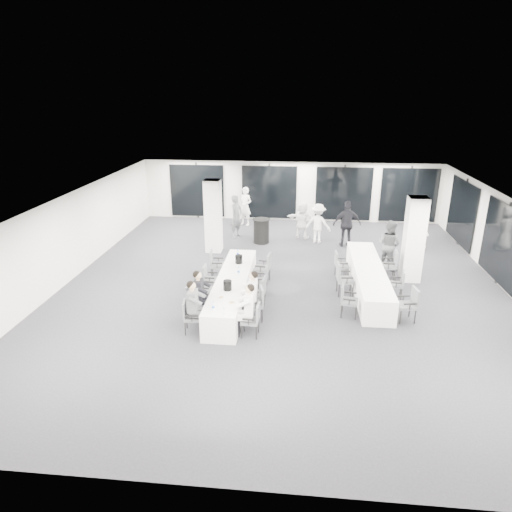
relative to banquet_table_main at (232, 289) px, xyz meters
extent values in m
cube|color=#242429|center=(1.41, 1.21, -0.39)|extent=(14.00, 16.00, 0.02)
cube|color=white|center=(1.41, 1.21, 2.43)|extent=(14.00, 16.00, 0.02)
cube|color=silver|center=(-5.60, 1.21, 1.02)|extent=(0.02, 16.00, 2.80)
cube|color=silver|center=(1.41, 9.22, 1.02)|extent=(14.00, 0.02, 2.80)
cube|color=silver|center=(1.41, -6.80, 1.02)|extent=(14.00, 0.02, 2.80)
cube|color=black|center=(1.41, 9.15, 0.98)|extent=(13.60, 0.06, 2.50)
cube|color=black|center=(8.35, 2.21, 0.98)|extent=(0.06, 14.00, 2.50)
cube|color=white|center=(-1.39, 4.41, 1.02)|extent=(0.60, 0.60, 2.80)
cube|color=white|center=(5.61, 2.21, 1.02)|extent=(0.60, 0.60, 2.80)
cube|color=white|center=(0.00, 0.00, 0.00)|extent=(0.90, 5.00, 0.75)
cube|color=white|center=(4.13, 1.27, 0.00)|extent=(0.90, 5.00, 0.75)
cylinder|color=black|center=(0.36, 5.59, 0.12)|extent=(0.63, 0.63, 1.00)
cylinder|color=black|center=(0.36, 5.59, 0.62)|extent=(0.73, 0.73, 0.02)
cube|color=#525559|center=(-0.75, -1.93, 0.04)|extent=(0.48, 0.50, 0.07)
cube|color=#525559|center=(-0.95, -1.96, 0.29)|extent=(0.11, 0.43, 0.43)
cylinder|color=black|center=(-0.96, -1.77, -0.18)|extent=(0.03, 0.03, 0.38)
cylinder|color=black|center=(-0.91, -2.14, -0.18)|extent=(0.03, 0.03, 0.38)
cylinder|color=black|center=(-0.59, -1.72, -0.18)|extent=(0.03, 0.03, 0.38)
cylinder|color=black|center=(-0.54, -2.09, -0.18)|extent=(0.03, 0.03, 0.38)
cube|color=black|center=(-0.78, -1.70, 0.20)|extent=(0.32, 0.08, 0.04)
cube|color=black|center=(-0.72, -2.16, 0.20)|extent=(0.32, 0.08, 0.04)
cube|color=#525559|center=(-0.75, -1.25, 0.10)|extent=(0.60, 0.62, 0.08)
cube|color=#525559|center=(-0.98, -1.19, 0.39)|extent=(0.19, 0.49, 0.49)
cylinder|color=black|center=(-0.90, -0.99, -0.16)|extent=(0.04, 0.04, 0.44)
cylinder|color=black|center=(-1.01, -1.40, -0.16)|extent=(0.04, 0.04, 0.44)
cylinder|color=black|center=(-0.49, -1.10, -0.16)|extent=(0.04, 0.04, 0.44)
cylinder|color=black|center=(-0.60, -1.51, -0.16)|extent=(0.04, 0.04, 0.44)
cube|color=black|center=(-0.68, -0.99, 0.28)|extent=(0.36, 0.13, 0.04)
cube|color=black|center=(-0.82, -1.50, 0.28)|extent=(0.36, 0.13, 0.04)
cube|color=#525559|center=(-0.75, -0.23, 0.05)|extent=(0.47, 0.48, 0.08)
cube|color=#525559|center=(-0.96, -0.21, 0.30)|extent=(0.09, 0.44, 0.43)
cylinder|color=black|center=(-0.92, -0.02, -0.18)|extent=(0.03, 0.03, 0.39)
cylinder|color=black|center=(-0.95, -0.40, -0.18)|extent=(0.03, 0.03, 0.39)
cylinder|color=black|center=(-0.55, -0.05, -0.18)|extent=(0.03, 0.03, 0.39)
cylinder|color=black|center=(-0.58, -0.43, -0.18)|extent=(0.03, 0.03, 0.39)
cube|color=black|center=(-0.73, 0.01, 0.21)|extent=(0.32, 0.06, 0.04)
cube|color=black|center=(-0.77, -0.46, 0.21)|extent=(0.32, 0.06, 0.04)
cube|color=#525559|center=(-0.75, 0.57, 0.04)|extent=(0.43, 0.45, 0.07)
cube|color=#525559|center=(-0.95, 0.58, 0.28)|extent=(0.07, 0.42, 0.42)
cylinder|color=black|center=(-0.93, 0.76, -0.19)|extent=(0.03, 0.03, 0.37)
cylinder|color=black|center=(-0.94, 0.39, -0.19)|extent=(0.03, 0.03, 0.37)
cylinder|color=black|center=(-0.56, 0.75, -0.19)|extent=(0.03, 0.03, 0.37)
cylinder|color=black|center=(-0.57, 0.38, -0.19)|extent=(0.03, 0.03, 0.37)
cube|color=black|center=(-0.74, 0.80, 0.19)|extent=(0.31, 0.04, 0.04)
cube|color=black|center=(-0.76, 0.34, 0.19)|extent=(0.31, 0.04, 0.04)
cube|color=#525559|center=(-0.75, 1.72, 0.07)|extent=(0.50, 0.52, 0.08)
cube|color=#525559|center=(-0.97, 1.70, 0.34)|extent=(0.10, 0.46, 0.46)
cylinder|color=black|center=(-0.97, 1.90, -0.17)|extent=(0.04, 0.04, 0.41)
cylinder|color=black|center=(-0.93, 1.51, -0.17)|extent=(0.04, 0.04, 0.41)
cylinder|color=black|center=(-0.57, 1.94, -0.17)|extent=(0.04, 0.04, 0.41)
cylinder|color=black|center=(-0.53, 1.54, -0.17)|extent=(0.04, 0.04, 0.41)
cube|color=black|center=(-0.77, 1.97, 0.24)|extent=(0.34, 0.07, 0.04)
cube|color=black|center=(-0.73, 1.47, 0.24)|extent=(0.34, 0.07, 0.04)
cube|color=#525559|center=(0.75, -1.97, 0.04)|extent=(0.45, 0.47, 0.07)
cube|color=#525559|center=(0.95, -1.99, 0.30)|extent=(0.08, 0.43, 0.43)
cylinder|color=black|center=(0.93, -2.17, -0.18)|extent=(0.03, 0.03, 0.38)
cylinder|color=black|center=(0.95, -1.80, -0.18)|extent=(0.03, 0.03, 0.38)
cylinder|color=black|center=(0.55, -2.15, -0.18)|extent=(0.03, 0.03, 0.38)
cylinder|color=black|center=(0.57, -1.78, -0.18)|extent=(0.03, 0.03, 0.38)
cube|color=black|center=(0.74, -2.21, 0.20)|extent=(0.32, 0.05, 0.04)
cube|color=black|center=(0.76, -1.74, 0.20)|extent=(0.32, 0.05, 0.04)
cube|color=#525559|center=(0.75, -1.12, 0.08)|extent=(0.57, 0.58, 0.08)
cube|color=#525559|center=(0.96, -1.06, 0.35)|extent=(0.18, 0.46, 0.46)
cylinder|color=black|center=(0.99, -1.26, -0.17)|extent=(0.04, 0.04, 0.41)
cylinder|color=black|center=(0.89, -0.87, -0.17)|extent=(0.04, 0.04, 0.41)
cylinder|color=black|center=(0.61, -1.36, -0.17)|extent=(0.04, 0.04, 0.41)
cylinder|color=black|center=(0.51, -0.97, -0.17)|extent=(0.04, 0.04, 0.41)
cube|color=black|center=(0.81, -1.36, 0.25)|extent=(0.34, 0.13, 0.04)
cube|color=black|center=(0.69, -0.87, 0.25)|extent=(0.34, 0.13, 0.04)
cube|color=#525559|center=(0.75, -0.39, 0.07)|extent=(0.51, 0.53, 0.08)
cube|color=#525559|center=(0.97, -0.42, 0.34)|extent=(0.11, 0.46, 0.46)
cylinder|color=black|center=(0.93, -0.61, -0.17)|extent=(0.04, 0.04, 0.41)
cylinder|color=black|center=(0.97, -0.22, -0.17)|extent=(0.04, 0.04, 0.41)
cylinder|color=black|center=(0.53, -0.57, -0.17)|extent=(0.04, 0.04, 0.41)
cylinder|color=black|center=(0.57, -0.17, -0.17)|extent=(0.04, 0.04, 0.41)
cube|color=black|center=(0.72, -0.64, 0.24)|extent=(0.34, 0.08, 0.04)
cube|color=black|center=(0.78, -0.15, 0.24)|extent=(0.34, 0.08, 0.04)
cube|color=#525559|center=(0.75, 0.58, 0.05)|extent=(0.44, 0.45, 0.08)
cube|color=#525559|center=(0.96, 0.58, 0.31)|extent=(0.06, 0.43, 0.43)
cylinder|color=black|center=(0.94, 0.39, -0.18)|extent=(0.03, 0.03, 0.39)
cylinder|color=black|center=(0.94, 0.77, -0.18)|extent=(0.03, 0.03, 0.39)
cylinder|color=black|center=(0.56, 0.39, -0.18)|extent=(0.03, 0.03, 0.39)
cylinder|color=black|center=(0.56, 0.76, -0.18)|extent=(0.03, 0.03, 0.39)
cube|color=black|center=(0.75, 0.34, 0.21)|extent=(0.32, 0.04, 0.04)
cube|color=black|center=(0.75, 0.81, 0.21)|extent=(0.32, 0.04, 0.04)
cube|color=#525559|center=(0.75, 1.52, 0.09)|extent=(0.54, 0.56, 0.08)
cube|color=#525559|center=(0.98, 1.49, 0.37)|extent=(0.12, 0.48, 0.48)
cylinder|color=black|center=(0.93, 1.29, -0.16)|extent=(0.04, 0.04, 0.43)
cylinder|color=black|center=(0.98, 1.70, -0.16)|extent=(0.04, 0.04, 0.43)
cylinder|color=black|center=(0.52, 1.34, -0.16)|extent=(0.04, 0.04, 0.43)
cylinder|color=black|center=(0.57, 1.75, -0.16)|extent=(0.04, 0.04, 0.43)
cube|color=black|center=(0.72, 1.26, 0.27)|extent=(0.36, 0.09, 0.04)
cube|color=black|center=(0.78, 1.78, 0.27)|extent=(0.36, 0.09, 0.04)
cube|color=#525559|center=(3.38, -0.62, 0.06)|extent=(0.51, 0.53, 0.08)
cube|color=#525559|center=(3.16, -0.58, 0.32)|extent=(0.13, 0.45, 0.45)
cylinder|color=black|center=(3.21, -0.39, -0.18)|extent=(0.03, 0.03, 0.40)
cylinder|color=black|center=(3.15, -0.78, -0.18)|extent=(0.03, 0.03, 0.40)
cylinder|color=black|center=(3.60, -0.45, -0.18)|extent=(0.03, 0.03, 0.40)
cylinder|color=black|center=(3.54, -0.84, -0.18)|extent=(0.03, 0.03, 0.40)
cube|color=black|center=(3.41, -0.38, 0.23)|extent=(0.33, 0.09, 0.04)
cube|color=black|center=(3.34, -0.86, 0.23)|extent=(0.33, 0.09, 0.04)
cube|color=#525559|center=(3.38, 0.82, 0.10)|extent=(0.53, 0.55, 0.08)
cube|color=#525559|center=(3.14, 0.80, 0.39)|extent=(0.11, 0.49, 0.49)
cylinder|color=black|center=(3.15, 1.01, -0.16)|extent=(0.04, 0.04, 0.43)
cylinder|color=black|center=(3.18, 0.59, -0.16)|extent=(0.04, 0.04, 0.43)
cylinder|color=black|center=(3.57, 1.05, -0.16)|extent=(0.04, 0.04, 0.43)
cylinder|color=black|center=(3.60, 0.63, -0.16)|extent=(0.04, 0.04, 0.43)
cube|color=black|center=(3.35, 1.08, 0.28)|extent=(0.36, 0.07, 0.04)
cube|color=black|center=(3.40, 0.55, 0.28)|extent=(0.36, 0.07, 0.04)
cube|color=#525559|center=(3.38, 2.17, 0.05)|extent=(0.46, 0.48, 0.08)
cube|color=#525559|center=(3.17, 2.16, 0.31)|extent=(0.08, 0.44, 0.44)
cylinder|color=black|center=(3.17, 2.35, -0.18)|extent=(0.03, 0.03, 0.39)
cylinder|color=black|center=(3.20, 1.97, -0.18)|extent=(0.03, 0.03, 0.39)
cylinder|color=black|center=(3.55, 2.37, -0.18)|extent=(0.03, 0.03, 0.39)
cylinder|color=black|center=(3.58, 1.99, -0.18)|extent=(0.03, 0.03, 0.39)
cube|color=black|center=(3.36, 2.41, 0.21)|extent=(0.32, 0.06, 0.04)
cube|color=black|center=(3.39, 1.93, 0.21)|extent=(0.32, 0.06, 0.04)
cube|color=#525559|center=(4.88, -0.75, 0.08)|extent=(0.53, 0.55, 0.08)
cube|color=#525559|center=(5.09, -0.71, 0.35)|extent=(0.13, 0.47, 0.46)
cylinder|color=black|center=(5.10, -0.91, -0.17)|extent=(0.04, 0.04, 0.41)
cylinder|color=black|center=(5.04, -0.52, -0.17)|extent=(0.04, 0.04, 0.41)
cylinder|color=black|center=(4.71, -0.98, -0.17)|extent=(0.04, 0.04, 0.41)
cylinder|color=black|center=(4.65, -0.58, -0.17)|extent=(0.04, 0.04, 0.41)
cube|color=black|center=(4.91, -1.00, 0.25)|extent=(0.34, 0.09, 0.04)
cube|color=black|center=(4.84, -0.50, 0.25)|extent=(0.34, 0.09, 0.04)
cube|color=#525559|center=(4.88, 0.77, 0.03)|extent=(0.47, 0.48, 0.07)
cube|color=#525559|center=(5.07, 0.74, 0.28)|extent=(0.11, 0.42, 0.42)
cylinder|color=black|center=(5.03, 0.57, -0.19)|extent=(0.03, 0.03, 0.37)
cylinder|color=black|center=(5.08, 0.93, -0.19)|extent=(0.03, 0.03, 0.37)
cylinder|color=black|center=(4.67, 0.61, -0.19)|extent=(0.03, 0.03, 0.37)
cylinder|color=black|center=(4.72, 0.97, -0.19)|extent=(0.03, 0.03, 0.37)
cube|color=black|center=(4.85, 0.54, 0.19)|extent=(0.31, 0.07, 0.04)
cube|color=black|center=(4.90, 0.99, 0.19)|extent=(0.31, 0.07, 0.04)
cube|color=#525559|center=(4.88, 2.16, 0.10)|extent=(0.53, 0.55, 0.08)
cube|color=#525559|center=(5.11, 2.14, 0.39)|extent=(0.11, 0.49, 0.49)
cylinder|color=black|center=(5.07, 1.93, -0.16)|extent=(0.04, 0.04, 0.43)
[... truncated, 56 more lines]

